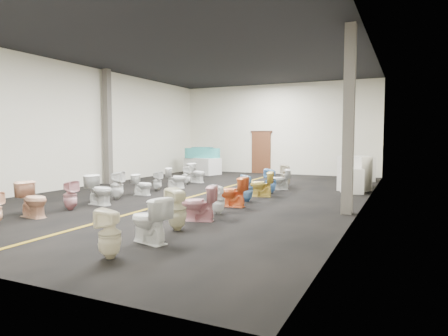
{
  "coord_description": "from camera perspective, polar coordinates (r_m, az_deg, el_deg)",
  "views": [
    {
      "loc": [
        6.07,
        -11.4,
        1.85
      ],
      "look_at": [
        0.32,
        1.0,
        0.79
      ],
      "focal_mm": 32.0,
      "sensor_mm": 36.0,
      "label": 1
    }
  ],
  "objects": [
    {
      "name": "wall_back",
      "position": [
        20.33,
        7.55,
        5.53
      ],
      "size": [
        10.0,
        0.0,
        10.0
      ],
      "primitive_type": "plane",
      "rotation": [
        1.57,
        0.0,
        0.0
      ],
      "color": "beige",
      "rests_on": "ground"
    },
    {
      "name": "toilet_left_2",
      "position": [
        10.23,
        -25.6,
        -4.08
      ],
      "size": [
        0.86,
        0.56,
        0.83
      ],
      "primitive_type": "imported",
      "rotation": [
        0.0,
        0.0,
        1.45
      ],
      "color": "#E0A684",
      "rests_on": "floor"
    },
    {
      "name": "appliance_crate_b",
      "position": [
        14.49,
        18.18,
        -0.73
      ],
      "size": [
        1.11,
        1.11,
        1.2
      ],
      "primitive_type": "cube",
      "rotation": [
        0.0,
        0.0,
        -0.33
      ],
      "color": "silver",
      "rests_on": "floor"
    },
    {
      "name": "toilet_right_2",
      "position": [
        8.01,
        -6.73,
        -5.87
      ],
      "size": [
        0.51,
        0.5,
        0.85
      ],
      "primitive_type": "imported",
      "rotation": [
        0.0,
        0.0,
        -1.97
      ],
      "color": "beige",
      "rests_on": "floor"
    },
    {
      "name": "wall_left",
      "position": [
        15.89,
        -19.36,
        5.63
      ],
      "size": [
        0.0,
        16.0,
        16.0
      ],
      "primitive_type": "plane",
      "rotation": [
        1.57,
        0.0,
        1.57
      ],
      "color": "beige",
      "rests_on": "ground"
    },
    {
      "name": "toilet_right_4",
      "position": [
        9.6,
        -0.84,
        -4.52
      ],
      "size": [
        0.37,
        0.36,
        0.71
      ],
      "primitive_type": "imported",
      "rotation": [
        0.0,
        0.0,
        -1.43
      ],
      "color": "white",
      "rests_on": "floor"
    },
    {
      "name": "door_frame",
      "position": [
        20.53,
        5.37,
        5.17
      ],
      "size": [
        1.15,
        0.08,
        0.1
      ],
      "primitive_type": "cube",
      "color": "#331C11",
      "rests_on": "back_door"
    },
    {
      "name": "toilet_right_3",
      "position": [
        8.84,
        -3.64,
        -5.03
      ],
      "size": [
        0.86,
        0.62,
        0.8
      ],
      "primitive_type": "imported",
      "rotation": [
        0.0,
        0.0,
        -1.33
      ],
      "color": "pink",
      "rests_on": "floor"
    },
    {
      "name": "toilet_left_10",
      "position": [
        16.31,
        -3.89,
        -0.7
      ],
      "size": [
        0.84,
        0.59,
        0.79
      ],
      "primitive_type": "imported",
      "rotation": [
        0.0,
        0.0,
        1.36
      ],
      "color": "white",
      "rests_on": "floor"
    },
    {
      "name": "ceiling",
      "position": [
        13.18,
        -3.21,
        16.03
      ],
      "size": [
        16.0,
        16.0,
        0.0
      ],
      "primitive_type": "plane",
      "rotation": [
        3.14,
        0.0,
        0.0
      ],
      "color": "black",
      "rests_on": "ground"
    },
    {
      "name": "toilet_left_4",
      "position": [
        11.43,
        -17.32,
        -3.01
      ],
      "size": [
        0.85,
        0.54,
        0.82
      ],
      "primitive_type": "imported",
      "rotation": [
        0.0,
        0.0,
        1.46
      ],
      "color": "silver",
      "rests_on": "floor"
    },
    {
      "name": "wall_right",
      "position": [
        11.45,
        19.64,
        6.18
      ],
      "size": [
        0.0,
        16.0,
        16.0
      ],
      "primitive_type": "plane",
      "rotation": [
        1.57,
        0.0,
        -1.57
      ],
      "color": "beige",
      "rests_on": "ground"
    },
    {
      "name": "appliance_crate_c",
      "position": [
        15.84,
        18.73,
        -1.09
      ],
      "size": [
        0.77,
        0.77,
        0.78
      ],
      "primitive_type": "cube",
      "rotation": [
        0.0,
        0.0,
        0.12
      ],
      "color": "beige",
      "rests_on": "floor"
    },
    {
      "name": "floor",
      "position": [
        13.05,
        -3.12,
        -3.72
      ],
      "size": [
        16.0,
        16.0,
        0.0
      ],
      "primitive_type": "plane",
      "color": "black",
      "rests_on": "ground"
    },
    {
      "name": "toilet_left_8",
      "position": [
        14.6,
        -6.84,
        -1.41
      ],
      "size": [
        0.82,
        0.63,
        0.74
      ],
      "primitive_type": "imported",
      "rotation": [
        0.0,
        0.0,
        1.9
      ],
      "color": "white",
      "rests_on": "floor"
    },
    {
      "name": "back_door",
      "position": [
        20.54,
        5.33,
        2.19
      ],
      "size": [
        1.0,
        0.1,
        2.1
      ],
      "primitive_type": "cube",
      "color": "#562D19",
      "rests_on": "floor"
    },
    {
      "name": "column_right",
      "position": [
        9.99,
        17.4,
        6.52
      ],
      "size": [
        0.25,
        0.25,
        4.5
      ],
      "primitive_type": "cube",
      "color": "#59544C",
      "rests_on": "floor"
    },
    {
      "name": "appliance_crate_a",
      "position": [
        13.81,
        17.81,
        -1.78
      ],
      "size": [
        0.81,
        0.81,
        0.81
      ],
      "primitive_type": "cube",
      "rotation": [
        0.0,
        0.0,
        0.34
      ],
      "color": "silver",
      "rests_on": "floor"
    },
    {
      "name": "toilet_right_10",
      "position": [
        15.11,
        8.8,
        -1.05
      ],
      "size": [
        0.43,
        0.42,
        0.84
      ],
      "primitive_type": "imported",
      "rotation": [
        0.0,
        0.0,
        -1.44
      ],
      "color": "beige",
      "rests_on": "floor"
    },
    {
      "name": "toilet_right_8",
      "position": [
        13.24,
        6.69,
        -1.85
      ],
      "size": [
        0.4,
        0.39,
        0.82
      ],
      "primitive_type": "imported",
      "rotation": [
        0.0,
        0.0,
        -1.63
      ],
      "color": "#67A0DC",
      "rests_on": "floor"
    },
    {
      "name": "toilet_right_1",
      "position": [
        7.14,
        -10.64,
        -7.28
      ],
      "size": [
        0.9,
        0.66,
        0.82
      ],
      "primitive_type": "imported",
      "rotation": [
        0.0,
        0.0,
        -1.84
      ],
      "color": "white",
      "rests_on": "floor"
    },
    {
      "name": "toilet_left_6",
      "position": [
        13.0,
        -11.58,
        -2.36
      ],
      "size": [
        0.68,
        0.41,
        0.67
      ],
      "primitive_type": "imported",
      "rotation": [
        0.0,
        0.0,
        1.64
      ],
      "color": "white",
      "rests_on": "floor"
    },
    {
      "name": "toilet_left_3",
      "position": [
        10.87,
        -21.11,
        -3.65
      ],
      "size": [
        0.38,
        0.37,
        0.76
      ],
      "primitive_type": "imported",
      "rotation": [
        0.0,
        0.0,
        1.47
      ],
      "color": "#DB9CA4",
      "rests_on": "floor"
    },
    {
      "name": "display_table",
      "position": [
        20.0,
        -3.12,
        0.3
      ],
      "size": [
        2.03,
        1.46,
        0.82
      ],
      "primitive_type": "cube",
      "rotation": [
        0.0,
        0.0,
        -0.33
      ],
      "color": "silver",
      "rests_on": "floor"
    },
    {
      "name": "column_left",
      "position": [
        16.46,
        -16.3,
        5.65
      ],
      "size": [
        0.25,
        0.25,
        4.5
      ],
      "primitive_type": "cube",
      "color": "#59544C",
      "rests_on": "floor"
    },
    {
      "name": "toilet_left_9",
      "position": [
        15.57,
        -5.41,
        -1.05
      ],
      "size": [
        0.39,
        0.39,
        0.73
      ],
      "primitive_type": "imported",
      "rotation": [
        0.0,
        0.0,
        1.77
      ],
      "color": "silver",
      "rests_on": "floor"
    },
    {
      "name": "aisle_stripe",
      "position": [
        13.05,
        -3.12,
        -3.71
      ],
      "size": [
        0.12,
        15.6,
        0.01
      ],
      "primitive_type": "cube",
      "color": "#886813",
      "rests_on": "floor"
    },
    {
      "name": "appliance_crate_d",
      "position": [
        17.69,
        19.4,
        -0.16
      ],
      "size": [
        0.94,
        0.94,
        1.02
      ],
      "primitive_type": "cube",
      "rotation": [
        0.0,
        0.0,
        0.42
      ],
      "color": "beige",
      "rests_on": "floor"
    },
    {
      "name": "bathtub",
      "position": [
        19.96,
        -3.13,
        2.19
      ],
      "size": [
        1.85,
        0.8,
        0.55
      ],
      "rotation": [
        0.0,
        0.0,
        0.11
      ],
      "color": "teal",
      "rests_on": "display_table"
    },
    {
      "name": "toilet_right_7",
      "position": [
        12.45,
        5.28,
        -2.32
      ],
      "size": [
        0.84,
        0.58,
        0.78
      ],
      "primitive_type": "imported",
      "rotation": [
        0.0,
        0.0,
        -1.37
      ],
      "color": "#E8C64F",
      "rests_on": "floor"
    },
    {
      "name": "toilet_right_5",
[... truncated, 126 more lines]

